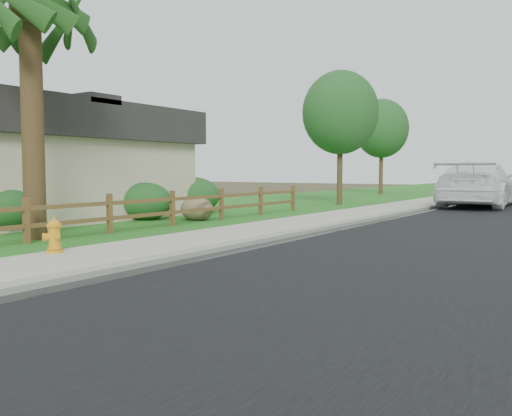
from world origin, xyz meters
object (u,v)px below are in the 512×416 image
Objects in this scene: palm_tree at (29,8)px; fire_hydrant at (54,236)px; ranch_fence at (143,209)px; white_suv at (478,184)px.

fire_hydrant is at bearing -27.42° from palm_tree.
ranch_fence is 5.74m from palm_tree.
palm_tree reaches higher than fire_hydrant.
white_suv is (6.30, 18.79, -4.47)m from palm_tree.
fire_hydrant is (1.90, -4.25, -0.19)m from ranch_fence.
palm_tree is 5.88m from fire_hydrant.
ranch_fence is at bearing 68.14° from white_suv.
fire_hydrant is 20.48m from white_suv.
fire_hydrant is at bearing -65.93° from ranch_fence.
ranch_fence is 2.37× the size of white_suv.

